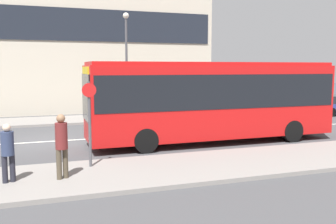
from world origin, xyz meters
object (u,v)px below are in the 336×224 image
parked_car_0 (284,108)px  city_bus (212,97)px  pedestrian_near_stop (8,149)px  bus_stop_sign (90,117)px  pedestrian_down_pavement (62,142)px  street_lamp (126,54)px

parked_car_0 → city_bus: bearing=-144.0°
city_bus → pedestrian_near_stop: bearing=-156.4°
city_bus → bus_stop_sign: size_ratio=4.01×
pedestrian_down_pavement → bus_stop_sign: 1.50m
city_bus → bus_stop_sign: 6.39m
parked_car_0 → pedestrian_down_pavement: 17.57m
city_bus → parked_car_0: city_bus is taller
parked_car_0 → bus_stop_sign: size_ratio=1.46×
parked_car_0 → street_lamp: (-10.05, 1.81, 3.41)m
pedestrian_near_stop → street_lamp: street_lamp is taller
pedestrian_near_stop → pedestrian_down_pavement: pedestrian_down_pavement is taller
pedestrian_near_stop → street_lamp: 13.29m
parked_car_0 → bus_stop_sign: bearing=-147.2°
street_lamp → city_bus: bearing=-74.7°
city_bus → parked_car_0: size_ratio=2.75×
pedestrian_near_stop → bus_stop_sign: bus_stop_sign is taller
parked_car_0 → bus_stop_sign: (-13.63, -8.77, 1.06)m
city_bus → street_lamp: size_ratio=1.70×
city_bus → pedestrian_near_stop: (-7.99, -3.91, -0.95)m
city_bus → street_lamp: bearing=102.8°
parked_car_0 → street_lamp: size_ratio=0.62×
parked_car_0 → pedestrian_down_pavement: bearing=-145.9°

